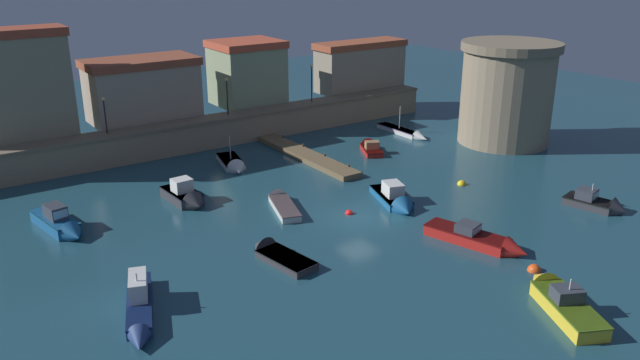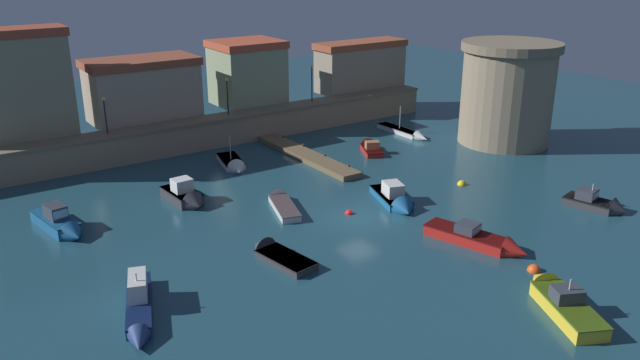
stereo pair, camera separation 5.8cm
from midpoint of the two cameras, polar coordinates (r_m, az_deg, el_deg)
The scene contains 23 objects.
ground_plane at distance 44.06m, azimuth 3.45°, elevation -3.47°, with size 122.40×122.40×0.00m, color #1E4756.
quay_wall at distance 60.96m, azimuth -9.03°, elevation 4.48°, with size 48.23×2.47×2.78m.
old_town_backdrop at distance 62.44m, azimuth -11.54°, elevation 8.98°, with size 45.48×5.86×9.18m.
fortress_tower at distance 62.67m, azimuth 16.50°, elevation 7.58°, with size 9.19×9.19×9.59m.
pier_dock at distance 56.56m, azimuth -1.34°, elevation 2.25°, with size 1.93×14.04×0.70m.
quay_lamp_0 at distance 56.55m, azimuth -18.92°, elevation 6.07°, with size 0.32×0.32×3.17m.
quay_lamp_1 at distance 60.47m, azimuth -8.43°, elevation 8.02°, with size 0.32×0.32×3.55m.
quay_lamp_2 at distance 65.12m, azimuth -0.79°, elevation 9.23°, with size 0.32×0.32×3.81m.
moored_boat_0 at distance 58.67m, azimuth 4.51°, elevation 2.96°, with size 3.14×4.36×1.64m.
moored_boat_2 at distance 45.17m, azimuth -22.44°, elevation -3.66°, with size 2.56×6.06×2.07m.
moored_boat_3 at distance 47.34m, azimuth -12.05°, elevation -1.45°, with size 2.08×4.70×2.24m.
moored_boat_4 at distance 41.07m, azimuth 14.30°, elevation -5.26°, with size 3.42×6.92×1.70m.
moored_boat_5 at distance 38.61m, azimuth -4.18°, elevation -6.66°, with size 2.45×5.16×1.63m.
moored_boat_6 at distance 46.02m, azimuth -3.57°, elevation -2.03°, with size 3.02×5.87×1.28m.
moored_boat_8 at distance 64.11m, azimuth 7.74°, elevation 4.27°, with size 1.31×6.80×3.11m.
moored_boat_9 at distance 35.70m, azimuth 20.73°, elevation -9.99°, with size 4.27×6.35×2.52m.
moored_boat_10 at distance 49.54m, azimuth 23.86°, elevation -1.99°, with size 2.69×4.57×2.36m.
moored_boat_11 at distance 46.31m, azimuth 6.87°, elevation -1.81°, with size 3.50×5.79×2.12m.
moored_boat_12 at distance 54.42m, azimuth -7.86°, elevation 1.38°, with size 2.79×5.42×3.12m.
moored_boat_13 at distance 34.01m, azimuth -16.08°, elevation -10.94°, with size 3.52×7.09×2.37m.
mooring_buoy_0 at distance 44.75m, azimuth 2.60°, elevation -3.06°, with size 0.58×0.58×0.58m, color red.
mooring_buoy_1 at distance 39.16m, azimuth 18.73°, elevation -7.76°, with size 0.79×0.79×0.79m, color #EA4C19.
mooring_buoy_2 at distance 51.39m, azimuth 12.64°, elevation -0.41°, with size 0.71×0.71×0.71m, color yellow.
Camera 1 is at (-25.04, -31.67, 17.64)m, focal length 35.43 mm.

